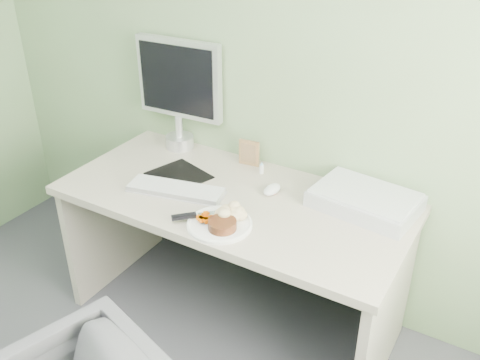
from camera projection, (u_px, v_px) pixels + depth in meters
The scene contains 14 objects.
wall_back at pixel (275, 41), 2.40m from camera, with size 3.50×3.50×0.00m, color gray.
desk at pixel (233, 229), 2.51m from camera, with size 1.60×0.75×0.73m.
plate at pixel (220, 224), 2.21m from camera, with size 0.27×0.27×0.01m, color white.
steak at pixel (222, 225), 2.16m from camera, with size 0.12×0.12×0.04m, color black.
potato_pile at pixel (232, 211), 2.23m from camera, with size 0.12×0.09×0.07m, color tan.
carrot_heap at pixel (207, 216), 2.21m from camera, with size 0.07×0.06×0.05m, color #E65E04.
steak_knife at pixel (194, 215), 2.24m from camera, with size 0.21×0.21×0.02m.
mousepad at pixel (179, 175), 2.59m from camera, with size 0.27×0.23×0.00m, color black.
keyboard at pixel (176, 189), 2.45m from camera, with size 0.44×0.13×0.02m, color white.
computer_mouse at pixel (272, 189), 2.44m from camera, with size 0.06×0.11×0.04m, color white.
photo_frame at pixel (249, 153), 2.66m from camera, with size 0.11×0.01×0.13m, color brown.
eyedrop_bottle at pixel (262, 168), 2.60m from camera, with size 0.02×0.02×0.06m.
scanner at pixel (365, 201), 2.32m from camera, with size 0.44×0.30×0.07m, color #ABAEB2.
monitor at pixel (179, 88), 2.73m from camera, with size 0.48×0.15×0.58m.
Camera 1 is at (1.09, -0.15, 1.98)m, focal length 40.00 mm.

